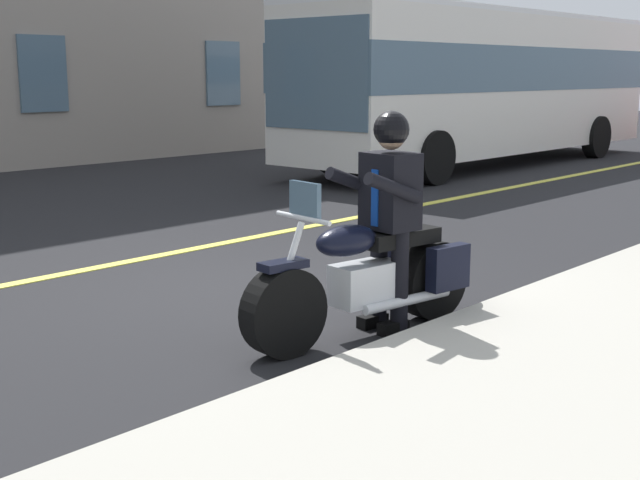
# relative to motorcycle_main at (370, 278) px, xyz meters

# --- Properties ---
(ground_plane) EXTENTS (80.00, 80.00, 0.00)m
(ground_plane) POSITION_rel_motorcycle_main_xyz_m (-0.37, -1.56, -0.45)
(ground_plane) COLOR black
(lane_center_stripe) EXTENTS (60.00, 0.16, 0.01)m
(lane_center_stripe) POSITION_rel_motorcycle_main_xyz_m (-0.37, -3.56, -0.45)
(lane_center_stripe) COLOR #E5DB4C
(lane_center_stripe) RESTS_ON ground_plane
(motorcycle_main) EXTENTS (2.22, 0.80, 1.26)m
(motorcycle_main) POSITION_rel_motorcycle_main_xyz_m (0.00, 0.00, 0.00)
(motorcycle_main) COLOR black
(motorcycle_main) RESTS_ON ground_plane
(rider_main) EXTENTS (0.68, 0.61, 1.74)m
(rider_main) POSITION_rel_motorcycle_main_xyz_m (-0.19, 0.02, 0.58)
(rider_main) COLOR black
(rider_main) RESTS_ON ground_plane
(bus_near) EXTENTS (11.05, 2.70, 3.30)m
(bus_near) POSITION_rel_motorcycle_main_xyz_m (-11.38, -6.03, 1.42)
(bus_near) COLOR white
(bus_near) RESTS_ON ground_plane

